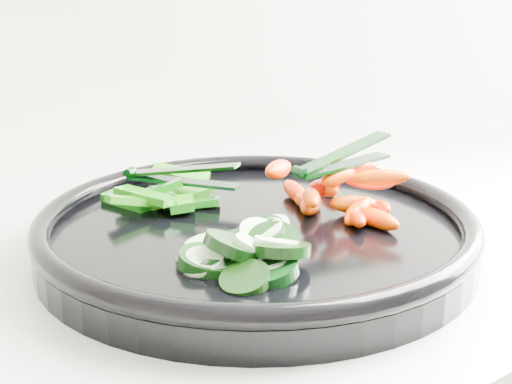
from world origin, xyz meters
TOP-DOWN VIEW (x-y plane):
  - veggie_tray at (0.36, 1.63)m, footprint 0.46×0.46m
  - cucumber_pile at (0.31, 1.58)m, footprint 0.11×0.12m
  - carrot_pile at (0.44, 1.62)m, footprint 0.13×0.15m
  - pepper_pile at (0.33, 1.73)m, footprint 0.13×0.11m
  - tong_carrot at (0.44, 1.62)m, footprint 0.11×0.02m
  - tong_pepper at (0.35, 1.73)m, footprint 0.08×0.10m

SIDE VIEW (x-z plane):
  - veggie_tray at x=0.36m, z-range 0.93..0.97m
  - pepper_pile at x=0.33m, z-range 0.94..0.98m
  - cucumber_pile at x=0.31m, z-range 0.94..0.98m
  - carrot_pile at x=0.44m, z-range 0.95..1.00m
  - tong_pepper at x=0.35m, z-range 0.97..0.99m
  - tong_carrot at x=0.44m, z-range 0.99..1.02m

